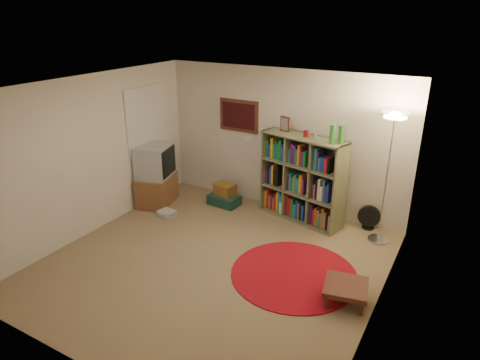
% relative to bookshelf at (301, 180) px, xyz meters
% --- Properties ---
extents(room, '(4.54, 4.54, 2.54)m').
position_rel_bookshelf_xyz_m(room, '(-0.58, -1.90, 0.54)').
color(room, '#836D4C').
rests_on(room, ground).
extents(bookshelf, '(1.54, 0.76, 1.78)m').
position_rel_bookshelf_xyz_m(bookshelf, '(0.00, 0.00, 0.00)').
color(bookshelf, '#646946').
rests_on(bookshelf, ground).
extents(floor_lamp, '(0.44, 0.44, 2.05)m').
position_rel_bookshelf_xyz_m(floor_lamp, '(1.39, -0.12, 0.99)').
color(floor_lamp, silver).
rests_on(floor_lamp, ground).
extents(floor_fan, '(0.37, 0.21, 0.41)m').
position_rel_bookshelf_xyz_m(floor_fan, '(1.14, 0.19, -0.51)').
color(floor_fan, black).
rests_on(floor_fan, ground).
extents(tv_stand, '(0.74, 0.90, 1.14)m').
position_rel_bookshelf_xyz_m(tv_stand, '(-2.55, -0.74, -0.17)').
color(tv_stand, brown).
rests_on(tv_stand, ground).
extents(dvd_box, '(0.33, 0.29, 0.10)m').
position_rel_bookshelf_xyz_m(dvd_box, '(-2.06, -1.09, -0.67)').
color(dvd_box, '#AEAFB3').
rests_on(dvd_box, ground).
extents(suitcase, '(0.58, 0.40, 0.18)m').
position_rel_bookshelf_xyz_m(suitcase, '(-1.43, -0.18, -0.63)').
color(suitcase, '#13362D').
rests_on(suitcase, ground).
extents(wicker_basket, '(0.42, 0.34, 0.21)m').
position_rel_bookshelf_xyz_m(wicker_basket, '(-1.44, -0.14, -0.43)').
color(wicker_basket, brown).
rests_on(wicker_basket, suitcase).
extents(paper_towel, '(0.13, 0.13, 0.25)m').
position_rel_bookshelf_xyz_m(paper_towel, '(-0.32, -0.03, -0.59)').
color(paper_towel, silver).
rests_on(paper_towel, ground).
extents(red_rug, '(1.74, 1.74, 0.02)m').
position_rel_bookshelf_xyz_m(red_rug, '(0.60, -1.64, -0.71)').
color(red_rug, maroon).
rests_on(red_rug, ground).
extents(side_table, '(0.62, 0.62, 0.24)m').
position_rel_bookshelf_xyz_m(side_table, '(1.37, -1.86, -0.52)').
color(side_table, '#482019').
rests_on(side_table, ground).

